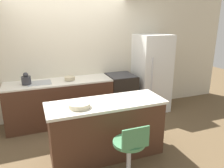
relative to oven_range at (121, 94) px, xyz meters
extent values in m
plane|color=brown|center=(-1.04, -0.34, -0.45)|extent=(14.00, 14.00, 0.00)
cube|color=beige|center=(-1.04, 0.35, 0.85)|extent=(8.00, 0.06, 2.60)
cube|color=#4C2D1E|center=(-1.36, 0.00, -0.02)|extent=(2.11, 0.64, 0.87)
cube|color=silver|center=(-1.36, 0.00, 0.43)|extent=(2.11, 0.64, 0.03)
cube|color=#9EA3A8|center=(-1.73, 0.00, 0.45)|extent=(0.44, 0.35, 0.01)
cube|color=#4C2D1E|center=(-0.84, -1.41, -0.02)|extent=(1.73, 0.61, 0.86)
cube|color=silver|center=(-0.84, -1.41, 0.43)|extent=(1.80, 0.65, 0.04)
cube|color=black|center=(0.00, 0.00, 0.00)|extent=(0.59, 0.64, 0.90)
cube|color=black|center=(0.00, -0.33, -0.14)|extent=(0.41, 0.01, 0.32)
cube|color=#333338|center=(0.00, 0.00, 0.45)|extent=(0.56, 0.61, 0.01)
cube|color=silver|center=(0.76, -0.03, 0.43)|extent=(0.73, 0.70, 1.77)
cube|color=silver|center=(0.56, -0.39, 0.48)|extent=(0.02, 0.02, 0.80)
cylinder|color=#B7B7BC|center=(-0.76, -2.06, -0.18)|extent=(0.06, 0.06, 0.55)
cylinder|color=#478456|center=(-0.76, -2.06, 0.11)|extent=(0.43, 0.43, 0.04)
cube|color=#478456|center=(-0.76, -2.24, 0.27)|extent=(0.36, 0.02, 0.28)
cylinder|color=#333338|center=(-1.96, -0.02, 0.53)|extent=(0.18, 0.18, 0.15)
sphere|color=#333338|center=(-1.96, -0.02, 0.64)|extent=(0.10, 0.10, 0.10)
cylinder|color=#C1B28E|center=(-1.14, -0.02, 0.49)|extent=(0.21, 0.21, 0.07)
cylinder|color=beige|center=(-1.27, -1.48, 0.48)|extent=(0.31, 0.31, 0.07)
camera|label=1|loc=(-1.85, -4.32, 1.66)|focal=35.00mm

